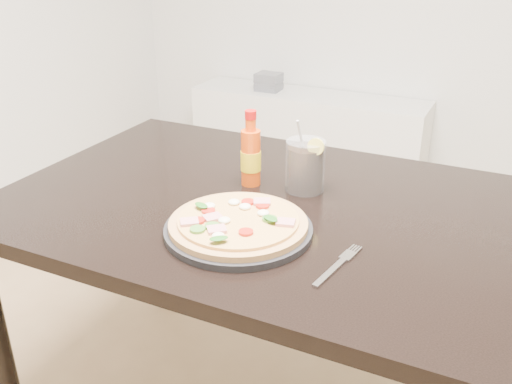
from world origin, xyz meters
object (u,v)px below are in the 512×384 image
at_px(media_console, 307,135).
at_px(hot_sauce_bottle, 251,156).
at_px(fork, 339,264).
at_px(plate, 238,230).
at_px(cola_cup, 305,167).
at_px(dining_table, 276,232).
at_px(pizza, 238,222).

bearing_deg(media_console, hot_sauce_bottle, -74.21).
distance_m(hot_sauce_bottle, fork, 0.46).
distance_m(plate, cola_cup, 0.30).
bearing_deg(dining_table, fork, -42.38).
bearing_deg(fork, pizza, -177.91).
bearing_deg(pizza, plate, 25.21).
relative_size(hot_sauce_bottle, fork, 1.09).
height_order(dining_table, fork, fork).
height_order(plate, cola_cup, cola_cup).
relative_size(cola_cup, media_console, 0.14).
height_order(dining_table, pizza, pizza).
relative_size(plate, media_console, 0.24).
height_order(pizza, cola_cup, cola_cup).
xyz_separation_m(dining_table, media_console, (-0.63, 1.90, -0.42)).
distance_m(plate, hot_sauce_bottle, 0.29).
distance_m(hot_sauce_bottle, cola_cup, 0.15).
bearing_deg(pizza, hot_sauce_bottle, 109.96).
distance_m(dining_table, media_console, 2.04).
bearing_deg(media_console, pizza, -73.68).
bearing_deg(dining_table, hot_sauce_bottle, 144.65).
bearing_deg(plate, dining_table, 85.15).
height_order(dining_table, plate, plate).
relative_size(dining_table, plate, 4.15).
bearing_deg(pizza, dining_table, 84.84).
bearing_deg(dining_table, media_console, 108.23).
bearing_deg(media_console, dining_table, -71.77).
relative_size(plate, fork, 1.79).
bearing_deg(pizza, cola_cup, 80.27).
distance_m(cola_cup, media_console, 1.99).
bearing_deg(media_console, cola_cup, -69.81).
bearing_deg(hot_sauce_bottle, media_console, 105.79).
height_order(plate, pizza, pizza).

